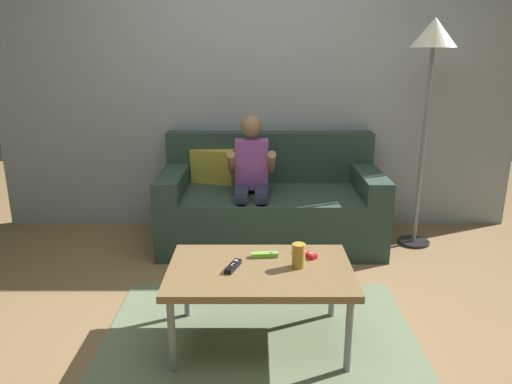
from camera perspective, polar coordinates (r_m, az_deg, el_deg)
The scene contains 11 objects.
ground_plane at distance 2.56m, azimuth 0.32°, elevation -17.92°, with size 8.50×8.50×0.00m, color olive.
wall_back at distance 3.94m, azimuth 0.26°, elevation 13.61°, with size 4.25×0.05×2.50m, color #999EA8.
couch at distance 3.73m, azimuth 1.73°, elevation -1.55°, with size 1.65×0.80×0.82m.
person_seated_on_couch at distance 3.47m, azimuth -0.41°, elevation 1.85°, with size 0.34×0.42×1.00m.
coffee_table at distance 2.42m, azimuth 0.59°, elevation -9.78°, with size 0.91×0.59×0.41m.
area_rug at distance 2.61m, azimuth 0.57°, elevation -17.15°, with size 1.63×1.24×0.01m, color #6B7A5B.
game_remote_red_near_edge at distance 2.55m, azimuth 6.05°, elevation -7.25°, with size 0.11×0.13×0.03m.
game_remote_black_center at distance 2.39m, azimuth -2.61°, elevation -8.80°, with size 0.08×0.14×0.03m.
game_remote_lime_far_corner at distance 2.52m, azimuth 1.16°, elevation -7.46°, with size 0.14×0.05×0.03m.
soda_can at distance 2.40m, azimuth 5.19°, elevation -7.52°, with size 0.07×0.07×0.12m, color #B78C2D.
floor_lamp at distance 3.70m, azimuth 20.36°, elevation 15.40°, with size 0.32×0.32×1.67m.
Camera 1 is at (-0.01, -2.11, 1.45)m, focal length 33.68 mm.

